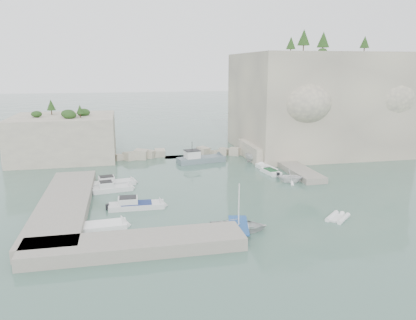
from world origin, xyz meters
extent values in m
plane|color=#476B5D|center=(0.00, 0.00, 0.00)|extent=(400.00, 400.00, 0.00)
cube|color=beige|center=(23.00, 23.00, 8.50)|extent=(26.00, 22.00, 17.00)
cube|color=beige|center=(13.00, 18.00, 1.25)|extent=(8.00, 10.00, 2.50)
cube|color=beige|center=(-20.00, 25.00, 3.50)|extent=(16.00, 14.00, 7.00)
cube|color=#9E9689|center=(-17.00, -1.00, 0.55)|extent=(5.00, 24.00, 1.10)
cube|color=#9E9689|center=(-10.00, -12.50, 0.55)|extent=(18.00, 4.00, 1.10)
cube|color=#9E9689|center=(13.50, 10.00, 0.40)|extent=(3.00, 16.00, 0.80)
cube|color=beige|center=(-1.00, 22.00, 0.70)|extent=(28.00, 3.00, 1.40)
imported|color=silver|center=(-0.55, -10.17, 0.00)|extent=(5.97, 4.85, 1.09)
imported|color=white|center=(10.54, 3.78, 0.00)|extent=(4.31, 4.02, 1.84)
imported|color=silver|center=(10.30, 15.04, 0.00)|extent=(5.01, 3.46, 1.81)
cylinder|color=white|center=(-0.55, -10.17, 2.64)|extent=(0.10, 0.10, 4.20)
cone|color=#1E4219|center=(18.00, 18.00, 19.27)|extent=(1.96, 1.96, 2.45)
cone|color=#1E4219|center=(26.00, 27.00, 19.60)|extent=(2.24, 2.24, 2.80)
cone|color=#1E4219|center=(30.00, 20.00, 18.82)|extent=(1.57, 1.57, 1.96)
cone|color=#1E4219|center=(21.00, 30.00, 19.08)|extent=(1.79, 1.79, 2.24)
cone|color=#1E4219|center=(-22.00, 27.00, 8.62)|extent=(1.40, 1.40, 1.75)
cone|color=#1E4219|center=(-17.00, 22.00, 8.30)|extent=(1.12, 1.12, 1.40)
camera|label=1|loc=(-10.59, -43.90, 14.83)|focal=35.00mm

